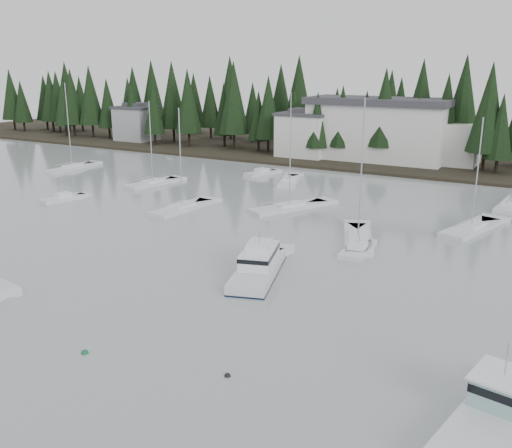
# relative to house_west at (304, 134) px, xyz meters

# --- Properties ---
(ground) EXTENTS (260.00, 260.00, 0.00)m
(ground) POSITION_rel_house_west_xyz_m (18.00, -79.00, -4.65)
(ground) COLOR #8E9799
(ground) RESTS_ON ground
(far_shore_land) EXTENTS (240.00, 54.00, 1.00)m
(far_shore_land) POSITION_rel_house_west_xyz_m (18.00, 18.00, -4.65)
(far_shore_land) COLOR black
(far_shore_land) RESTS_ON ground
(conifer_treeline) EXTENTS (200.00, 22.00, 20.00)m
(conifer_treeline) POSITION_rel_house_west_xyz_m (18.00, 7.00, -4.65)
(conifer_treeline) COLOR black
(conifer_treeline) RESTS_ON ground
(house_west) EXTENTS (9.54, 7.42, 8.75)m
(house_west) POSITION_rel_house_west_xyz_m (0.00, 0.00, 0.00)
(house_west) COLOR silver
(house_west) RESTS_ON ground
(house_far_west) EXTENTS (8.48, 7.42, 8.25)m
(house_far_west) POSITION_rel_house_west_xyz_m (-42.00, 2.00, -0.25)
(house_far_west) COLOR #999EA0
(house_far_west) RESTS_ON ground
(harbor_inn) EXTENTS (29.50, 11.50, 10.90)m
(harbor_inn) POSITION_rel_house_west_xyz_m (15.04, 3.34, 1.12)
(harbor_inn) COLOR silver
(harbor_inn) RESTS_ON ground
(cabin_cruiser_center) EXTENTS (5.99, 10.67, 4.38)m
(cabin_cruiser_center) POSITION_rel_house_west_xyz_m (21.95, -56.82, -4.00)
(cabin_cruiser_center) COLOR silver
(cabin_cruiser_center) RESTS_ON ground
(lobster_boat_teal) EXTENTS (4.72, 9.31, 4.94)m
(lobster_boat_teal) POSITION_rel_house_west_xyz_m (42.37, -70.05, -4.07)
(lobster_boat_teal) COLOR silver
(lobster_boat_teal) RESTS_ON ground
(sailboat_0) EXTENTS (5.42, 10.21, 12.62)m
(sailboat_0) POSITION_rel_house_west_xyz_m (35.56, -33.96, -4.59)
(sailboat_0) COLOR silver
(sailboat_0) RESTS_ON ground
(sailboat_1) EXTENTS (3.26, 8.55, 14.95)m
(sailboat_1) POSITION_rel_house_west_xyz_m (38.09, -20.99, -4.55)
(sailboat_1) COLOR silver
(sailboat_1) RESTS_ON ground
(sailboat_2) EXTENTS (6.18, 10.40, 14.79)m
(sailboat_2) POSITION_rel_house_west_xyz_m (26.16, -43.62, -4.57)
(sailboat_2) COLOR silver
(sailboat_2) RESTS_ON ground
(sailboat_4) EXTENTS (3.58, 9.55, 12.87)m
(sailboat_4) POSITION_rel_house_west_xyz_m (3.06, -42.14, -4.59)
(sailboat_4) COLOR silver
(sailboat_4) RESTS_ON ground
(sailboat_5) EXTENTS (5.32, 9.18, 13.86)m
(sailboat_5) POSITION_rel_house_west_xyz_m (7.43, -21.07, -4.57)
(sailboat_5) COLOR silver
(sailboat_5) RESTS_ON ground
(sailboat_7) EXTENTS (7.32, 10.78, 12.14)m
(sailboat_7) POSITION_rel_house_west_xyz_m (14.37, -35.35, -4.60)
(sailboat_7) COLOR silver
(sailboat_7) RESTS_ON ground
(sailboat_8) EXTENTS (4.20, 9.19, 12.69)m
(sailboat_8) POSITION_rel_house_west_xyz_m (-9.52, -32.33, -4.58)
(sailboat_8) COLOR silver
(sailboat_8) RESTS_ON ground
(sailboat_10) EXTENTS (3.13, 10.11, 14.74)m
(sailboat_10) POSITION_rel_house_west_xyz_m (-29.59, -29.04, -4.57)
(sailboat_10) COLOR silver
(sailboat_10) RESTS_ON ground
(runabout_0) EXTENTS (3.48, 6.30, 1.42)m
(runabout_0) POSITION_rel_house_west_xyz_m (-13.44, -45.87, -4.52)
(runabout_0) COLOR silver
(runabout_0) RESTS_ON ground
(runabout_1) EXTENTS (2.49, 5.69, 1.42)m
(runabout_1) POSITION_rel_house_west_xyz_m (27.36, -47.16, -4.52)
(runabout_1) COLOR silver
(runabout_1) RESTS_ON ground
(runabout_3) EXTENTS (4.03, 6.39, 1.42)m
(runabout_3) POSITION_rel_house_west_xyz_m (0.72, -17.65, -4.52)
(runabout_3) COLOR silver
(runabout_3) RESTS_ON ground
(mooring_buoy_green) EXTENTS (0.47, 0.47, 0.47)m
(mooring_buoy_green) POSITION_rel_house_west_xyz_m (19.14, -74.10, -4.65)
(mooring_buoy_green) COLOR #145933
(mooring_buoy_green) RESTS_ON ground
(mooring_buoy_dark) EXTENTS (0.39, 0.39, 0.39)m
(mooring_buoy_dark) POSITION_rel_house_west_xyz_m (28.35, -72.01, -4.65)
(mooring_buoy_dark) COLOR black
(mooring_buoy_dark) RESTS_ON ground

